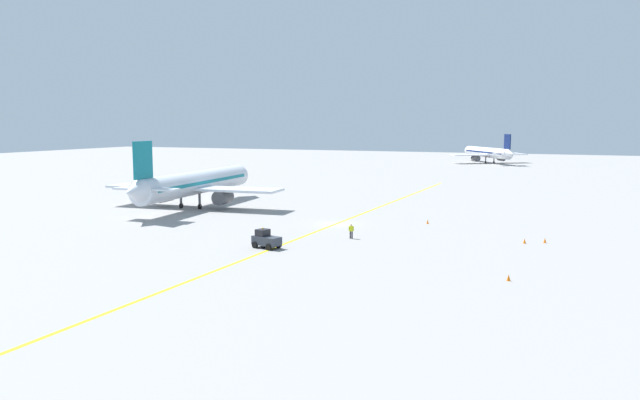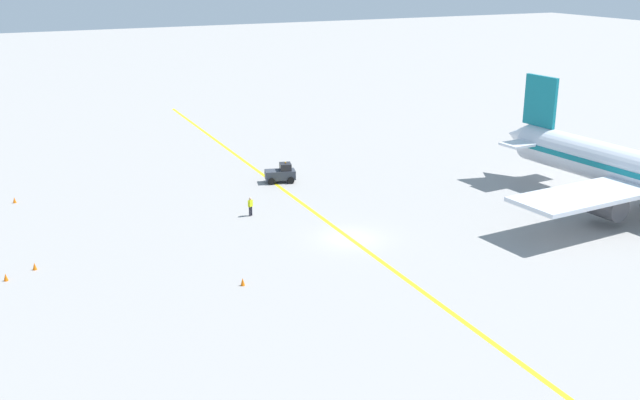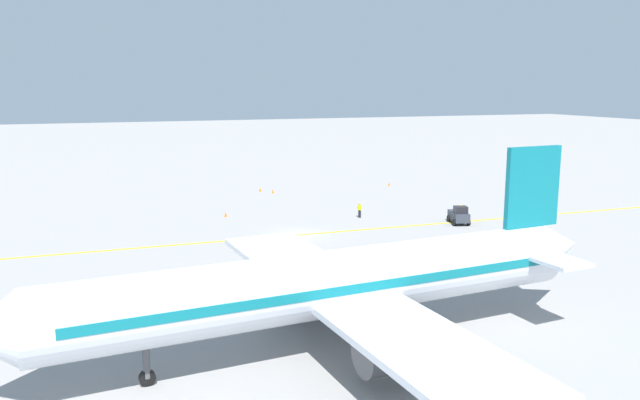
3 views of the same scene
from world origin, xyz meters
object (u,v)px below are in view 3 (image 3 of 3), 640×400
at_px(ground_crew_worker, 360,210).
at_px(airplane_at_gate, 335,284).
at_px(traffic_cone_far_edge, 389,184).
at_px(traffic_cone_mid_apron, 273,191).
at_px(traffic_cone_near_nose, 260,189).
at_px(baggage_tug_dark, 459,215).
at_px(traffic_cone_by_wingtip, 226,214).

bearing_deg(ground_crew_worker, airplane_at_gate, 153.77).
bearing_deg(traffic_cone_far_edge, traffic_cone_mid_apron, 90.41).
xyz_separation_m(traffic_cone_near_nose, traffic_cone_mid_apron, (-2.02, -1.20, 0.00)).
distance_m(baggage_tug_dark, ground_crew_worker, 10.62).
height_order(ground_crew_worker, traffic_cone_mid_apron, ground_crew_worker).
bearing_deg(baggage_tug_dark, airplane_at_gate, 136.05).
xyz_separation_m(baggage_tug_dark, traffic_cone_near_nose, (26.76, 14.23, -0.63)).
bearing_deg(ground_crew_worker, traffic_cone_far_edge, -34.72).
xyz_separation_m(airplane_at_gate, traffic_cone_far_edge, (49.53, -28.10, -3.43)).
height_order(baggage_tug_dark, ground_crew_worker, baggage_tug_dark).
distance_m(ground_crew_worker, traffic_cone_by_wingtip, 14.75).
xyz_separation_m(baggage_tug_dark, traffic_cone_mid_apron, (24.74, 13.02, -0.63)).
bearing_deg(traffic_cone_by_wingtip, baggage_tug_dark, -118.58).
xyz_separation_m(baggage_tug_dark, ground_crew_worker, (6.41, 8.47, 0.01)).
bearing_deg(traffic_cone_far_edge, traffic_cone_near_nose, 84.16).
xyz_separation_m(traffic_cone_near_nose, traffic_cone_far_edge, (-1.90, -18.55, 0.00)).
bearing_deg(traffic_cone_by_wingtip, traffic_cone_mid_apron, -35.49).
xyz_separation_m(airplane_at_gate, traffic_cone_near_nose, (51.42, -9.55, -3.43)).
bearing_deg(airplane_at_gate, traffic_cone_mid_apron, -12.28).
distance_m(airplane_at_gate, traffic_cone_mid_apron, 50.67).
bearing_deg(traffic_cone_far_edge, baggage_tug_dark, 170.13).
distance_m(airplane_at_gate, ground_crew_worker, 34.75).
bearing_deg(baggage_tug_dark, traffic_cone_far_edge, -9.87).
height_order(ground_crew_worker, traffic_cone_by_wingtip, ground_crew_worker).
bearing_deg(traffic_cone_far_edge, airplane_at_gate, 150.43).
bearing_deg(traffic_cone_near_nose, traffic_cone_mid_apron, -149.24).
distance_m(traffic_cone_near_nose, traffic_cone_far_edge, 18.65).
bearing_deg(traffic_cone_by_wingtip, traffic_cone_far_edge, -64.09).
xyz_separation_m(airplane_at_gate, traffic_cone_mid_apron, (49.40, -10.75, -3.43)).
bearing_deg(airplane_at_gate, ground_crew_worker, -26.23).
xyz_separation_m(ground_crew_worker, traffic_cone_mid_apron, (18.33, 4.56, -0.63)).
distance_m(ground_crew_worker, traffic_cone_far_edge, 22.47).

